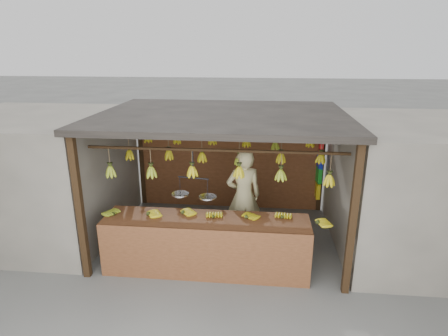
# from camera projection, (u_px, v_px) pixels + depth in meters

# --- Properties ---
(ground) EXTENTS (80.00, 80.00, 0.00)m
(ground) POSITION_uv_depth(u_px,v_px,m) (222.00, 237.00, 7.21)
(ground) COLOR #5B5B57
(stall) EXTENTS (4.30, 3.30, 2.40)m
(stall) POSITION_uv_depth(u_px,v_px,m) (224.00, 133.00, 6.92)
(stall) COLOR black
(stall) RESTS_ON ground
(neighbor_left) EXTENTS (3.00, 3.00, 2.30)m
(neighbor_left) POSITION_uv_depth(u_px,v_px,m) (37.00, 174.00, 7.21)
(neighbor_left) COLOR slate
(neighbor_left) RESTS_ON ground
(neighbor_right) EXTENTS (3.00, 3.00, 2.30)m
(neighbor_right) POSITION_uv_depth(u_px,v_px,m) (428.00, 188.00, 6.50)
(neighbor_right) COLOR slate
(neighbor_right) RESTS_ON ground
(counter) EXTENTS (3.51, 0.75, 0.96)m
(counter) POSITION_uv_depth(u_px,v_px,m) (205.00, 234.00, 5.85)
(counter) COLOR brown
(counter) RESTS_ON ground
(hanging_bananas) EXTENTS (3.63, 2.23, 0.38)m
(hanging_bananas) POSITION_uv_depth(u_px,v_px,m) (222.00, 156.00, 6.71)
(hanging_bananas) COLOR #92A523
(hanging_bananas) RESTS_ON ground
(balance_scale) EXTENTS (0.72, 0.34, 0.77)m
(balance_scale) POSITION_uv_depth(u_px,v_px,m) (194.00, 193.00, 5.90)
(balance_scale) COLOR black
(balance_scale) RESTS_ON ground
(vendor) EXTENTS (0.73, 0.57, 1.76)m
(vendor) POSITION_uv_depth(u_px,v_px,m) (244.00, 196.00, 6.87)
(vendor) COLOR beige
(vendor) RESTS_ON ground
(bag_bundles) EXTENTS (0.08, 0.26, 1.30)m
(bag_bundles) POSITION_uv_depth(u_px,v_px,m) (319.00, 168.00, 7.98)
(bag_bundles) COLOR red
(bag_bundles) RESTS_ON ground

